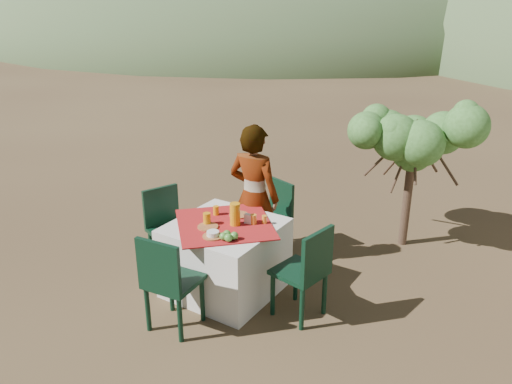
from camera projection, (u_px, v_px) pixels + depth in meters
ground at (288, 297)px, 5.14m from camera, size 160.00×160.00×0.00m
table at (225, 257)px, 5.14m from camera, size 1.30×1.30×0.76m
chair_far at (275, 213)px, 5.95m from camera, size 0.51×0.51×0.87m
chair_near at (168, 280)px, 4.44m from camera, size 0.48×0.48×0.96m
chair_left at (167, 224)px, 5.59m from camera, size 0.54×0.54×0.92m
chair_right at (306, 269)px, 4.63m from camera, size 0.51×0.51×0.95m
person at (254, 197)px, 5.51m from camera, size 0.62×0.43×1.65m
shrub_tree at (419, 145)px, 5.82m from camera, size 1.37×1.34×1.61m
hill_near_left at (274, 40)px, 37.76m from camera, size 40.00×40.00×16.00m
plate_far at (239, 215)px, 5.19m from camera, size 0.20×0.20×0.01m
plate_near at (208, 227)px, 4.92m from camera, size 0.21×0.21×0.01m
glass_far at (216, 210)px, 5.19m from camera, size 0.06×0.06×0.10m
glass_near at (207, 219)px, 4.96m from camera, size 0.08×0.08×0.12m
juice_pitcher at (235, 214)px, 4.94m from camera, size 0.10×0.10×0.23m
bowl_plate at (213, 236)px, 4.72m from camera, size 0.20×0.20×0.01m
white_bowl at (213, 233)px, 4.71m from camera, size 0.12×0.12×0.04m
jar_left at (253, 219)px, 4.98m from camera, size 0.06×0.06×0.10m
jar_right at (264, 219)px, 5.00m from camera, size 0.05×0.05×0.08m
napkin_holder at (248, 219)px, 4.99m from camera, size 0.08×0.05×0.10m
fruit_cluster at (228, 236)px, 4.65m from camera, size 0.15×0.14×0.08m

